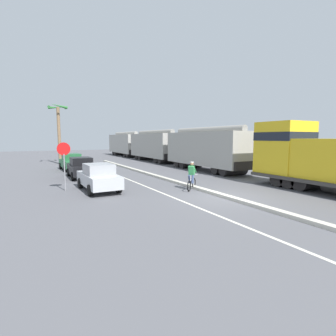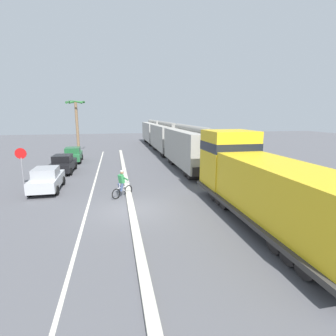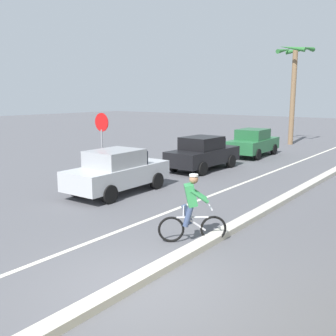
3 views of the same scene
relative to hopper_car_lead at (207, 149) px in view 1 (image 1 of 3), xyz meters
name	(u,v)px [view 1 (image 1 of 3)]	position (x,y,z in m)	size (l,w,h in m)	color
ground_plane	(223,197)	(-6.13, -9.72, -2.08)	(120.00, 120.00, 0.00)	#56565B
median_curb	(169,180)	(-6.13, -3.72, -2.00)	(0.36, 36.00, 0.16)	beige
lane_stripe	(139,184)	(-8.53, -3.72, -2.07)	(0.14, 36.00, 0.01)	silver
hopper_car_lead	(207,149)	(0.00, 0.00, 0.00)	(2.90, 10.60, 4.18)	#A3A098
hopper_car_middle	(155,146)	(0.00, 11.60, 0.00)	(2.90, 10.60, 4.18)	#A19E97
hopper_car_trailing	(126,144)	(0.00, 23.20, 0.00)	(2.90, 10.60, 4.18)	#ACA9A1
parked_car_silver	(98,177)	(-11.54, -4.78, -1.26)	(1.91, 4.24, 1.62)	#B7BABF
parked_car_black	(81,167)	(-11.50, 1.07, -1.26)	(1.90, 4.24, 1.62)	black
parked_car_green	(71,162)	(-11.44, 6.55, -1.26)	(1.98, 4.27, 1.62)	#286B3D
cyclist	(192,177)	(-6.54, -7.28, -1.26)	(1.34, 1.15, 1.71)	black
stop_sign	(64,157)	(-13.31, -3.85, -0.05)	(0.76, 0.08, 2.88)	gray
palm_tree_near	(58,123)	(-11.71, 13.50, 2.86)	(2.30, 2.28, 7.11)	#846647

